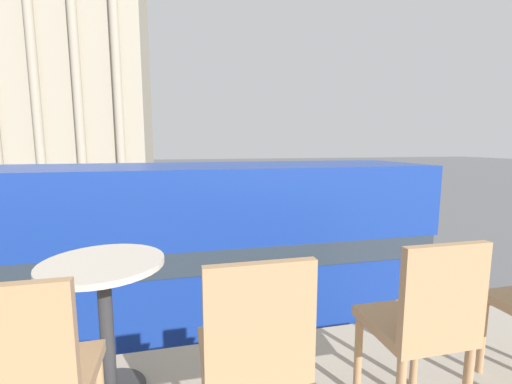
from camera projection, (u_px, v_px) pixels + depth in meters
The scene contains 12 objects.
double_decker_bus at pixel (185, 250), 7.20m from camera, with size 10.27×2.73×4.03m.
cafe_dining_table at pixel (105, 298), 1.74m from camera, with size 0.60×0.60×0.73m.
cafe_chair_0 at pixel (25, 384), 1.14m from camera, with size 0.40×0.40×0.91m.
cafe_chair_1 at pixel (254, 350), 1.33m from camera, with size 0.40×0.40×0.91m.
cafe_chair_2 at pixel (422, 322), 1.54m from camera, with size 0.40×0.40×0.91m.
plaza_building_left at pixel (39, 69), 40.47m from camera, with size 24.91×15.52×26.48m.
traffic_light_near at pixel (6, 219), 10.03m from camera, with size 0.42×0.24×3.49m.
traffic_light_mid at pixel (36, 191), 17.09m from camera, with size 0.42×0.24×3.27m.
car_black at pixel (152, 188), 29.47m from camera, with size 4.20×1.93×1.35m.
pedestrian_olive at pixel (281, 182), 31.26m from camera, with size 0.32×0.32×1.80m.
pedestrian_blue at pixel (306, 211), 18.19m from camera, with size 0.32×0.32×1.61m.
pedestrian_red at pixel (247, 193), 24.37m from camera, with size 0.32×0.32×1.77m.
Camera 1 is at (1.14, -2.13, 4.47)m, focal length 24.00 mm.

